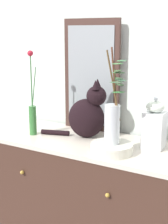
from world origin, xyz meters
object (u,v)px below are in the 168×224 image
cat_sitting (88,114)px  vase_slim_green (33,112)px  sideboard (84,200)px  bowl_porcelain (112,148)px  mirror_leaning (91,76)px  vase_glass_clear (113,119)px  jar_lidded_porcelain (154,126)px

cat_sitting → vase_slim_green: size_ratio=0.78×
sideboard → bowl_porcelain: bowl_porcelain is taller
mirror_leaning → vase_slim_green: (-0.27, -0.29, -0.22)m
vase_slim_green → vase_glass_clear: size_ratio=1.03×
sideboard → vase_glass_clear: 0.66m
vase_slim_green → vase_glass_clear: 0.60m
cat_sitting → jar_lidded_porcelain: 0.43m
cat_sitting → vase_glass_clear: size_ratio=0.81×
vase_slim_green → jar_lidded_porcelain: bearing=10.8°
sideboard → cat_sitting: cat_sitting is taller
cat_sitting → vase_slim_green: bearing=-159.7°
mirror_leaning → cat_sitting: mirror_leaning is taller
vase_slim_green → jar_lidded_porcelain: 0.78m
sideboard → jar_lidded_porcelain: size_ratio=4.38×
mirror_leaning → cat_sitting: size_ratio=1.74×
vase_glass_clear → jar_lidded_porcelain: size_ratio=1.76×
bowl_porcelain → jar_lidded_porcelain: bearing=48.1°
cat_sitting → bowl_porcelain: cat_sitting is taller
bowl_porcelain → vase_glass_clear: size_ratio=0.45×
mirror_leaning → jar_lidded_porcelain: bearing=-16.4°
sideboard → mirror_leaning: (-0.08, 0.23, 0.78)m
vase_slim_green → jar_lidded_porcelain: vase_slim_green is taller
vase_glass_clear → bowl_porcelain: bearing=149.2°
sideboard → jar_lidded_porcelain: jar_lidded_porcelain is taller
mirror_leaning → vase_glass_clear: size_ratio=1.40×
sideboard → vase_glass_clear: bearing=-25.3°
jar_lidded_porcelain → vase_slim_green: bearing=-169.2°
bowl_porcelain → vase_glass_clear: 0.17m
cat_sitting → jar_lidded_porcelain: cat_sitting is taller
mirror_leaning → bowl_porcelain: bearing=-47.1°
sideboard → vase_slim_green: 0.66m
vase_glass_clear → sideboard: bearing=154.7°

